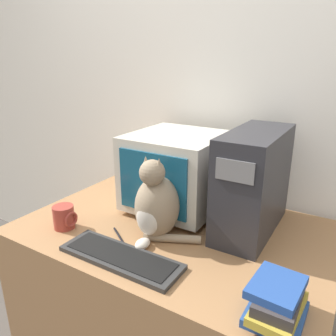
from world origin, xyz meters
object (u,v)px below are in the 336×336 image
Objects in this scene: computer_tower at (253,182)px; crt_monitor at (177,171)px; mug at (64,217)px; book_stack at (277,303)px; pen at (119,235)px; keyboard at (120,257)px; cat at (156,205)px.

crt_monitor is at bearing 178.47° from computer_tower.
crt_monitor is at bearing 53.23° from mug.
pen is at bearing 169.89° from book_stack.
book_stack reaches higher than pen.
cat is at bearing 84.04° from keyboard.
mug is at bearing -126.77° from crt_monitor.
cat is at bearing -76.99° from crt_monitor.
pen is at bearing -149.97° from cat.
computer_tower is 0.55m from book_stack.
crt_monitor reaches higher than keyboard.
book_stack is (0.56, 0.01, 0.04)m from keyboard.
computer_tower is at bearing 38.61° from cat.
pen is (-0.68, 0.12, -0.05)m from book_stack.
keyboard is 0.17m from pen.
computer_tower is at bearing 55.26° from keyboard.
mug is (-0.32, -0.43, -0.14)m from crt_monitor.
crt_monitor is 0.52m from keyboard.
mug reaches higher than pen.
mug is at bearing -148.97° from computer_tower.
pen is at bearing 14.47° from mug.
pen is 1.11× the size of mug.
keyboard is (0.04, -0.49, -0.18)m from crt_monitor.
keyboard is at bearing -124.74° from computer_tower.
computer_tower reaches higher than pen.
crt_monitor is 0.55m from mug.
mug is at bearing -165.53° from pen.
pen is at bearing -141.55° from computer_tower.
computer_tower is 1.36× the size of cat.
keyboard is 0.56m from book_stack.
keyboard is at bearing -48.21° from pen.
pen is (-0.07, -0.36, -0.19)m from crt_monitor.
computer_tower is 4.69× the size of mug.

